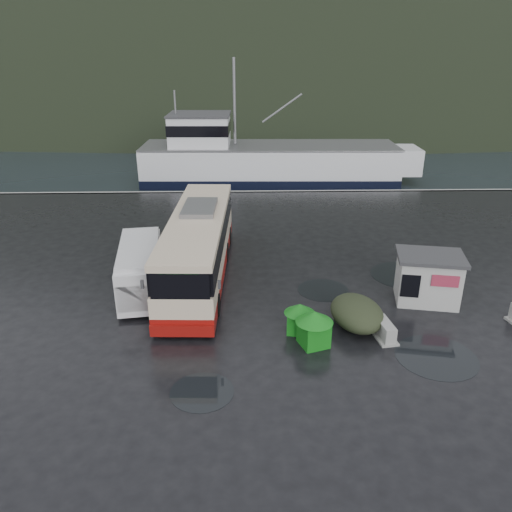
{
  "coord_description": "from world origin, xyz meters",
  "views": [
    {
      "loc": [
        -1.38,
        -19.37,
        10.93
      ],
      "look_at": [
        -0.81,
        2.48,
        1.7
      ],
      "focal_mm": 35.0,
      "sensor_mm": 36.0,
      "label": 1
    }
  ],
  "objects_px": {
    "waste_bin_right": "(299,332)",
    "ticket_kiosk": "(425,300)",
    "white_van": "(143,292)",
    "dome_tent": "(356,325)",
    "fishing_trawler": "(269,167)",
    "jersey_barrier_a": "(384,338)",
    "coach_bus": "(200,276)",
    "waste_bin_left": "(313,344)"
  },
  "relations": [
    {
      "from": "ticket_kiosk",
      "to": "coach_bus",
      "type": "bearing_deg",
      "value": 175.35
    },
    {
      "from": "white_van",
      "to": "jersey_barrier_a",
      "type": "bearing_deg",
      "value": -30.65
    },
    {
      "from": "dome_tent",
      "to": "jersey_barrier_a",
      "type": "relative_size",
      "value": 2.04
    },
    {
      "from": "ticket_kiosk",
      "to": "fishing_trawler",
      "type": "xyz_separation_m",
      "value": [
        -5.8,
        27.94,
        0.0
      ]
    },
    {
      "from": "fishing_trawler",
      "to": "ticket_kiosk",
      "type": "bearing_deg",
      "value": -76.87
    },
    {
      "from": "white_van",
      "to": "dome_tent",
      "type": "distance_m",
      "value": 10.18
    },
    {
      "from": "coach_bus",
      "to": "white_van",
      "type": "relative_size",
      "value": 2.15
    },
    {
      "from": "white_van",
      "to": "waste_bin_left",
      "type": "distance_m",
      "value": 9.0
    },
    {
      "from": "coach_bus",
      "to": "jersey_barrier_a",
      "type": "height_order",
      "value": "coach_bus"
    },
    {
      "from": "white_van",
      "to": "dome_tent",
      "type": "height_order",
      "value": "white_van"
    },
    {
      "from": "coach_bus",
      "to": "waste_bin_left",
      "type": "bearing_deg",
      "value": -50.59
    },
    {
      "from": "fishing_trawler",
      "to": "jersey_barrier_a",
      "type": "bearing_deg",
      "value": -83.0
    },
    {
      "from": "coach_bus",
      "to": "waste_bin_right",
      "type": "xyz_separation_m",
      "value": [
        4.52,
        -5.58,
        0.0
      ]
    },
    {
      "from": "waste_bin_left",
      "to": "ticket_kiosk",
      "type": "height_order",
      "value": "ticket_kiosk"
    },
    {
      "from": "waste_bin_right",
      "to": "jersey_barrier_a",
      "type": "relative_size",
      "value": 0.89
    },
    {
      "from": "coach_bus",
      "to": "dome_tent",
      "type": "xyz_separation_m",
      "value": [
        6.99,
        -5.11,
        0.0
      ]
    },
    {
      "from": "waste_bin_left",
      "to": "jersey_barrier_a",
      "type": "bearing_deg",
      "value": 8.25
    },
    {
      "from": "ticket_kiosk",
      "to": "fishing_trawler",
      "type": "relative_size",
      "value": 0.1
    },
    {
      "from": "coach_bus",
      "to": "dome_tent",
      "type": "relative_size",
      "value": 4.15
    },
    {
      "from": "waste_bin_right",
      "to": "fishing_trawler",
      "type": "xyz_separation_m",
      "value": [
        0.35,
        30.52,
        0.0
      ]
    },
    {
      "from": "waste_bin_left",
      "to": "dome_tent",
      "type": "bearing_deg",
      "value": 35.75
    },
    {
      "from": "ticket_kiosk",
      "to": "white_van",
      "type": "bearing_deg",
      "value": -174.31
    },
    {
      "from": "ticket_kiosk",
      "to": "fishing_trawler",
      "type": "height_order",
      "value": "fishing_trawler"
    },
    {
      "from": "coach_bus",
      "to": "waste_bin_right",
      "type": "bearing_deg",
      "value": -48.83
    },
    {
      "from": "dome_tent",
      "to": "waste_bin_left",
      "type": "bearing_deg",
      "value": -144.25
    },
    {
      "from": "coach_bus",
      "to": "white_van",
      "type": "bearing_deg",
      "value": -144.17
    },
    {
      "from": "white_van",
      "to": "waste_bin_right",
      "type": "height_order",
      "value": "white_van"
    },
    {
      "from": "white_van",
      "to": "ticket_kiosk",
      "type": "distance_m",
      "value": 13.35
    },
    {
      "from": "waste_bin_left",
      "to": "coach_bus",
      "type": "bearing_deg",
      "value": 127.25
    },
    {
      "from": "jersey_barrier_a",
      "to": "waste_bin_right",
      "type": "bearing_deg",
      "value": 170.81
    },
    {
      "from": "white_van",
      "to": "jersey_barrier_a",
      "type": "height_order",
      "value": "white_van"
    },
    {
      "from": "waste_bin_right",
      "to": "dome_tent",
      "type": "distance_m",
      "value": 2.51
    },
    {
      "from": "dome_tent",
      "to": "ticket_kiosk",
      "type": "xyz_separation_m",
      "value": [
        3.68,
        2.12,
        0.0
      ]
    },
    {
      "from": "waste_bin_right",
      "to": "jersey_barrier_a",
      "type": "height_order",
      "value": "waste_bin_right"
    },
    {
      "from": "white_van",
      "to": "ticket_kiosk",
      "type": "relative_size",
      "value": 1.95
    },
    {
      "from": "waste_bin_right",
      "to": "ticket_kiosk",
      "type": "relative_size",
      "value": 0.44
    },
    {
      "from": "waste_bin_right",
      "to": "jersey_barrier_a",
      "type": "xyz_separation_m",
      "value": [
        3.4,
        -0.55,
        0.0
      ]
    },
    {
      "from": "waste_bin_right",
      "to": "dome_tent",
      "type": "bearing_deg",
      "value": 10.75
    },
    {
      "from": "waste_bin_right",
      "to": "fishing_trawler",
      "type": "relative_size",
      "value": 0.04
    },
    {
      "from": "waste_bin_right",
      "to": "fishing_trawler",
      "type": "distance_m",
      "value": 30.53
    },
    {
      "from": "dome_tent",
      "to": "ticket_kiosk",
      "type": "bearing_deg",
      "value": 29.96
    },
    {
      "from": "waste_bin_left",
      "to": "jersey_barrier_a",
      "type": "xyz_separation_m",
      "value": [
        2.93,
        0.42,
        0.0
      ]
    }
  ]
}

